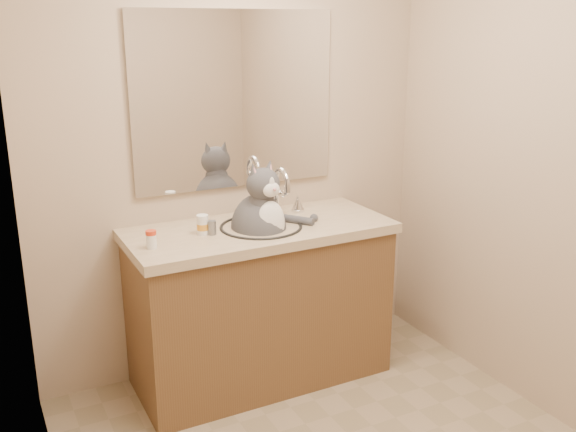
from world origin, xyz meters
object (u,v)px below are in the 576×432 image
object	(u,v)px
pill_bottle_redcap	(151,239)
grey_canister	(212,228)
cat	(260,224)
pill_bottle_orange	(203,225)

from	to	relation	value
pill_bottle_redcap	grey_canister	distance (m)	0.32
cat	pill_bottle_redcap	distance (m)	0.57
grey_canister	pill_bottle_orange	bearing A→B (deg)	150.10
cat	grey_canister	distance (m)	0.25
pill_bottle_redcap	grey_canister	xyz separation A→B (m)	(0.31, 0.06, -0.01)
pill_bottle_redcap	pill_bottle_orange	size ratio (longest dim) A/B	0.87
pill_bottle_orange	grey_canister	size ratio (longest dim) A/B	1.42
pill_bottle_orange	grey_canister	world-z (taller)	pill_bottle_orange
cat	pill_bottle_orange	size ratio (longest dim) A/B	5.66
cat	grey_canister	xyz separation A→B (m)	(-0.25, 0.01, 0.02)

